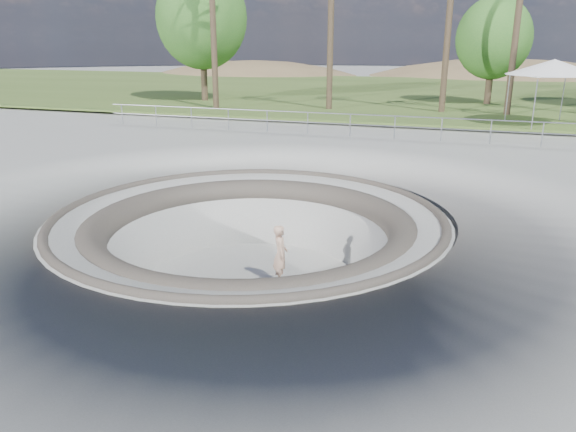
{
  "coord_description": "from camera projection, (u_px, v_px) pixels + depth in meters",
  "views": [
    {
      "loc": [
        5.41,
        -12.92,
        4.42
      ],
      "look_at": [
        0.88,
        0.58,
        -0.1
      ],
      "focal_mm": 35.0,
      "sensor_mm": 36.0,
      "label": 1
    }
  ],
  "objects": [
    {
      "name": "skateboard",
      "position": [
        281.0,
        283.0,
        15.01
      ],
      "size": [
        0.88,
        0.34,
        0.09
      ],
      "color": "brown",
      "rests_on": "ground"
    },
    {
      "name": "safety_railing",
      "position": [
        350.0,
        125.0,
        25.29
      ],
      "size": [
        25.0,
        0.06,
        1.03
      ],
      "color": "gray",
      "rests_on": "ground"
    },
    {
      "name": "ground",
      "position": [
        249.0,
        215.0,
        14.66
      ],
      "size": [
        180.0,
        180.0,
        0.0
      ],
      "primitive_type": "plane",
      "color": "#ABABA6",
      "rests_on": "ground"
    },
    {
      "name": "canopy_white",
      "position": [
        554.0,
        67.0,
        27.35
      ],
      "size": [
        5.83,
        5.83,
        3.17
      ],
      "color": "gray",
      "rests_on": "ground"
    },
    {
      "name": "skate_bowl",
      "position": [
        251.0,
        280.0,
        15.21
      ],
      "size": [
        14.0,
        14.0,
        4.1
      ],
      "color": "#ABABA6",
      "rests_on": "ground"
    },
    {
      "name": "bushy_tree_mid",
      "position": [
        494.0,
        38.0,
        35.88
      ],
      "size": [
        4.74,
        4.31,
        6.84
      ],
      "color": "brown",
      "rests_on": "ground"
    },
    {
      "name": "distant_hills",
      "position": [
        461.0,
        138.0,
        67.29
      ],
      "size": [
        103.2,
        45.0,
        28.6
      ],
      "color": "brown",
      "rests_on": "ground"
    },
    {
      "name": "grass_strip",
      "position": [
        409.0,
        93.0,
        45.31
      ],
      "size": [
        180.0,
        36.0,
        0.12
      ],
      "color": "#415B24",
      "rests_on": "ground"
    },
    {
      "name": "skater",
      "position": [
        280.0,
        254.0,
        14.76
      ],
      "size": [
        0.6,
        0.69,
        1.61
      ],
      "primitive_type": "imported",
      "rotation": [
        0.0,
        0.0,
        2.01
      ],
      "color": "#D3A588",
      "rests_on": "skateboard"
    },
    {
      "name": "bushy_tree_left",
      "position": [
        201.0,
        18.0,
        37.57
      ],
      "size": [
        6.2,
        5.63,
        8.94
      ],
      "color": "brown",
      "rests_on": "ground"
    }
  ]
}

